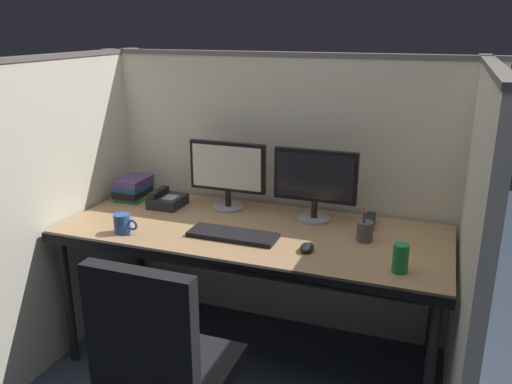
# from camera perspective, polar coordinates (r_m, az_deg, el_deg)

# --- Properties ---
(cubicle_partition_rear) EXTENTS (2.21, 0.06, 1.57)m
(cubicle_partition_rear) POSITION_cam_1_polar(r_m,az_deg,el_deg) (2.98, 2.58, -0.20)
(cubicle_partition_rear) COLOR beige
(cubicle_partition_rear) RESTS_ON ground
(cubicle_partition_left) EXTENTS (0.06, 1.41, 1.57)m
(cubicle_partition_left) POSITION_cam_1_polar(r_m,az_deg,el_deg) (2.98, -19.32, -1.22)
(cubicle_partition_left) COLOR beige
(cubicle_partition_left) RESTS_ON ground
(cubicle_partition_right) EXTENTS (0.06, 1.41, 1.57)m
(cubicle_partition_right) POSITION_cam_1_polar(r_m,az_deg,el_deg) (2.36, 22.18, -6.61)
(cubicle_partition_right) COLOR beige
(cubicle_partition_right) RESTS_ON ground
(desk) EXTENTS (1.90, 0.80, 0.74)m
(desk) POSITION_cam_1_polar(r_m,az_deg,el_deg) (2.61, -0.47, -5.19)
(desk) COLOR #997551
(desk) RESTS_ON ground
(monitor_left) EXTENTS (0.43, 0.17, 0.37)m
(monitor_left) POSITION_cam_1_polar(r_m,az_deg,el_deg) (2.83, -3.13, 2.32)
(monitor_left) COLOR gray
(monitor_left) RESTS_ON desk
(monitor_right) EXTENTS (0.43, 0.17, 0.37)m
(monitor_right) POSITION_cam_1_polar(r_m,az_deg,el_deg) (2.67, 6.47, 1.29)
(monitor_right) COLOR gray
(monitor_right) RESTS_ON desk
(keyboard_main) EXTENTS (0.43, 0.15, 0.02)m
(keyboard_main) POSITION_cam_1_polar(r_m,az_deg,el_deg) (2.51, -2.54, -4.69)
(keyboard_main) COLOR black
(keyboard_main) RESTS_ON desk
(computer_mouse) EXTENTS (0.06, 0.10, 0.04)m
(computer_mouse) POSITION_cam_1_polar(r_m,az_deg,el_deg) (2.37, 5.57, -6.03)
(computer_mouse) COLOR black
(computer_mouse) RESTS_ON desk
(desk_phone) EXTENTS (0.17, 0.19, 0.09)m
(desk_phone) POSITION_cam_1_polar(r_m,az_deg,el_deg) (2.96, -9.70, -0.89)
(desk_phone) COLOR black
(desk_phone) RESTS_ON desk
(red_stapler) EXTENTS (0.04, 0.15, 0.06)m
(red_stapler) POSITION_cam_1_polar(r_m,az_deg,el_deg) (2.68, 12.24, -3.19)
(red_stapler) COLOR black
(red_stapler) RESTS_ON desk
(soda_can) EXTENTS (0.07, 0.07, 0.12)m
(soda_can) POSITION_cam_1_polar(r_m,az_deg,el_deg) (2.23, 15.47, -6.96)
(soda_can) COLOR #197233
(soda_can) RESTS_ON desk
(book_stack) EXTENTS (0.16, 0.22, 0.13)m
(book_stack) POSITION_cam_1_polar(r_m,az_deg,el_deg) (3.12, -13.19, 0.43)
(book_stack) COLOR #26723F
(book_stack) RESTS_ON desk
(coffee_mug) EXTENTS (0.13, 0.08, 0.09)m
(coffee_mug) POSITION_cam_1_polar(r_m,az_deg,el_deg) (2.63, -14.32, -3.35)
(coffee_mug) COLOR #264C8C
(coffee_mug) RESTS_ON desk
(pen_cup) EXTENTS (0.08, 0.08, 0.17)m
(pen_cup) POSITION_cam_1_polar(r_m,az_deg,el_deg) (2.50, 11.76, -4.19)
(pen_cup) COLOR #4C4742
(pen_cup) RESTS_ON desk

